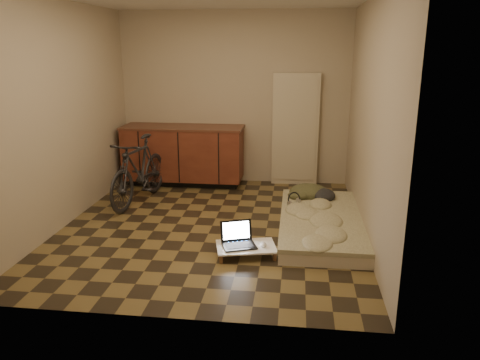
# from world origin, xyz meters

# --- Properties ---
(room_shell) EXTENTS (3.50, 4.00, 2.60)m
(room_shell) POSITION_xyz_m (0.00, 0.00, 1.30)
(room_shell) COLOR brown
(room_shell) RESTS_ON ground
(cabinets) EXTENTS (1.84, 0.62, 0.91)m
(cabinets) POSITION_xyz_m (-0.75, 1.70, 0.47)
(cabinets) COLOR black
(cabinets) RESTS_ON ground
(appliance_panel) EXTENTS (0.70, 0.10, 1.70)m
(appliance_panel) POSITION_xyz_m (0.95, 1.94, 0.85)
(appliance_panel) COLOR beige
(appliance_panel) RESTS_ON ground
(bicycle) EXTENTS (0.70, 1.60, 1.00)m
(bicycle) POSITION_xyz_m (-1.14, 0.75, 0.50)
(bicycle) COLOR black
(bicycle) RESTS_ON ground
(futon) EXTENTS (0.97, 2.01, 0.17)m
(futon) POSITION_xyz_m (1.30, 0.03, 0.09)
(futon) COLOR beige
(futon) RESTS_ON ground
(clothing_pile) EXTENTS (0.54, 0.45, 0.22)m
(clothing_pile) POSITION_xyz_m (1.20, 0.78, 0.28)
(clothing_pile) COLOR #3C3D24
(clothing_pile) RESTS_ON futon
(headphones) EXTENTS (0.29, 0.29, 0.14)m
(headphones) POSITION_xyz_m (0.97, 0.41, 0.24)
(headphones) COLOR black
(headphones) RESTS_ON futon
(lap_desk) EXTENTS (0.67, 0.52, 0.10)m
(lap_desk) POSITION_xyz_m (0.49, -0.76, 0.09)
(lap_desk) COLOR brown
(lap_desk) RESTS_ON ground
(laptop) EXTENTS (0.41, 0.39, 0.23)m
(laptop) POSITION_xyz_m (0.41, -0.74, 0.15)
(laptop) COLOR black
(laptop) RESTS_ON lap_desk
(mouse) EXTENTS (0.08, 0.12, 0.04)m
(mouse) POSITION_xyz_m (0.67, -0.75, 0.12)
(mouse) COLOR white
(mouse) RESTS_ON lap_desk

